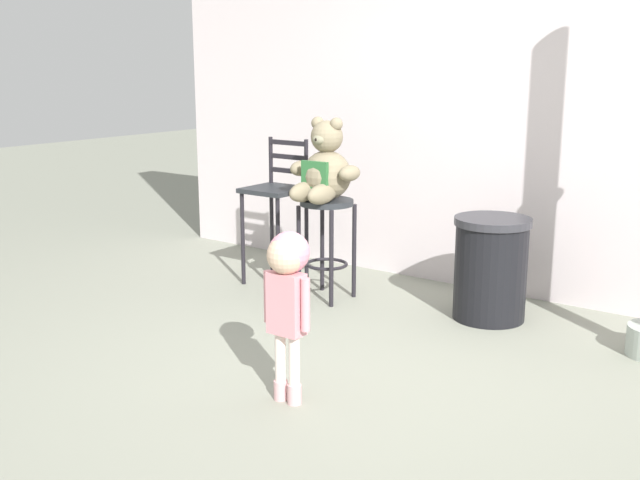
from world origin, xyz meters
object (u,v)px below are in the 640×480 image
child_walking (287,280)px  bar_chair_empty (277,198)px  trash_bin (491,268)px  bar_stool_with_teddy (327,228)px  teddy_bear (324,170)px

child_walking → bar_chair_empty: 2.18m
trash_bin → bar_chair_empty: (-1.71, -0.16, 0.32)m
bar_stool_with_teddy → child_walking: (0.86, -1.54, 0.12)m
bar_stool_with_teddy → teddy_bear: bearing=-90.0°
teddy_bear → bar_chair_empty: size_ratio=0.52×
child_walking → trash_bin: size_ratio=1.28×
bar_stool_with_teddy → teddy_bear: size_ratio=1.26×
bar_chair_empty → trash_bin: bearing=5.2°
teddy_bear → trash_bin: bearing=14.7°
teddy_bear → bar_stool_with_teddy: bearing=90.0°
child_walking → bar_chair_empty: (-1.42, 1.66, 0.02)m
teddy_bear → trash_bin: size_ratio=0.84×
bar_stool_with_teddy → teddy_bear: (0.00, -0.03, 0.43)m
teddy_bear → bar_chair_empty: teddy_bear is taller
bar_stool_with_teddy → bar_chair_empty: 0.59m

